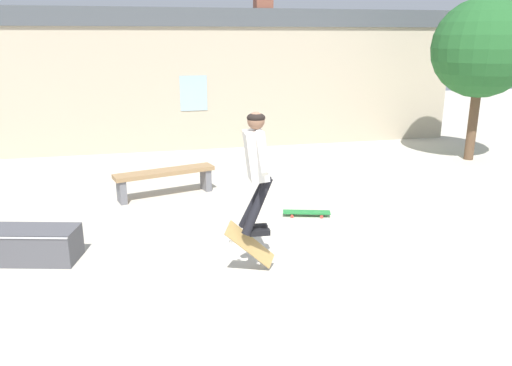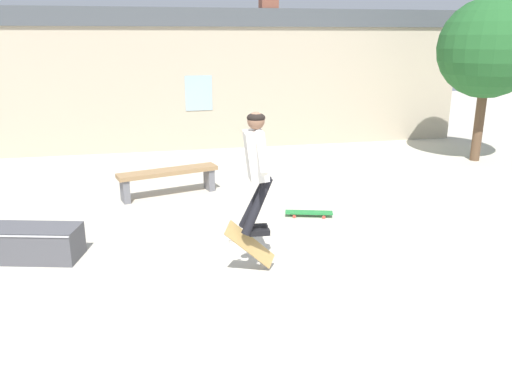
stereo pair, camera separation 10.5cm
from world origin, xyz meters
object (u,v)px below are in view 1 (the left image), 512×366
Objects in this scene: skater at (256,162)px; skateboard_flipping at (250,245)px; skateboard_resting at (307,212)px; park_bench at (165,177)px; skate_ledge at (12,244)px; tree_right at (482,49)px.

skater is 1.08m from skateboard_flipping.
skateboard_flipping is at bearing 69.33° from skateboard_resting.
park_bench is 2.83m from skateboard_resting.
skateboard_flipping reaches higher than skate_ledge.
tree_right is 5.15× the size of skateboard_flipping.
skate_ledge is 2.50× the size of skateboard_flipping.
tree_right is 8.49m from skateboard_flipping.
park_bench is 2.61× the size of skateboard_flipping.
park_bench is 1.04× the size of skate_ledge.
tree_right is at bearing 35.08° from skate_ledge.
skateboard_resting is at bearing -51.67° from park_bench.
tree_right is at bearing 39.65° from skater.
skate_ledge reaches higher than skateboard_resting.
tree_right reaches higher than skater.
skateboard_resting is (4.46, 0.73, -0.16)m from skate_ledge.
park_bench is at bearing 88.46° from skateboard_flipping.
skate_ledge is at bearing 144.03° from skateboard_flipping.
skateboard_flipping is at bearing -91.58° from park_bench.
skate_ledge is 3.57m from skater.
skateboard_flipping reaches higher than skateboard_resting.
skater is 2.68m from skateboard_resting.
skater reaches higher than skate_ledge.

